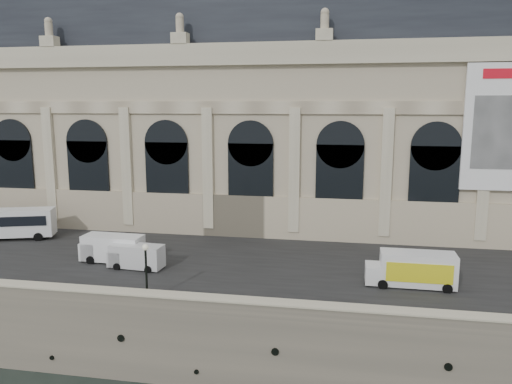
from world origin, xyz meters
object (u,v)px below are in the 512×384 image
at_px(van_b, 110,248).
at_px(lamp_left, 146,273).
at_px(box_truck, 412,269).
at_px(van_c, 134,256).

height_order(van_b, lamp_left, lamp_left).
bearing_deg(van_b, lamp_left, -49.77).
bearing_deg(lamp_left, box_truck, 19.01).
xyz_separation_m(van_c, box_truck, (25.32, -0.26, 0.33)).
distance_m(van_b, box_truck, 28.53).
height_order(box_truck, lamp_left, lamp_left).
bearing_deg(van_c, lamp_left, -59.60).
xyz_separation_m(van_b, van_c, (3.16, -1.45, -0.20)).
relative_size(van_b, box_truck, 0.83).
relative_size(van_b, van_c, 1.16).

